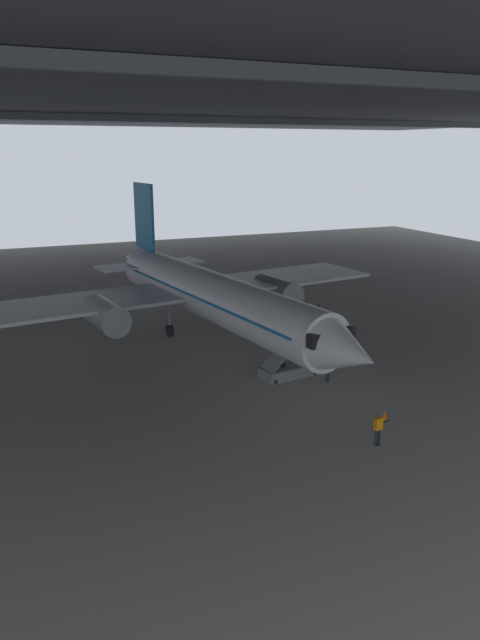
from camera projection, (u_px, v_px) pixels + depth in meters
name	position (u px, v px, depth m)	size (l,w,h in m)	color
ground_plane	(236.00, 354.00, 41.18)	(110.00, 110.00, 0.00)	gray
hangar_structure	(168.00, 96.00, 48.45)	(121.00, 99.00, 18.39)	#4C4F54
airplane_main	(209.00, 295.00, 43.88)	(33.23, 34.14, 10.80)	white
boarding_stairs	(290.00, 365.00, 37.05)	(4.22, 2.00, 4.52)	slate
crew_worker_near_nose	(378.00, 427.00, 28.20)	(0.55, 0.23, 1.66)	#232838
crew_worker_by_stairs	(328.00, 368.00, 35.97)	(0.47, 0.38, 1.65)	#232838
traffic_cone_orange	(385.00, 415.00, 31.05)	(0.36, 0.36, 0.60)	black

